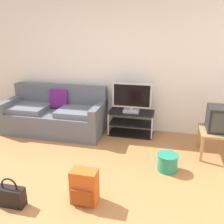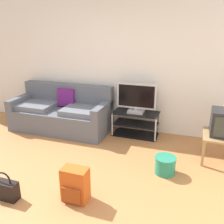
# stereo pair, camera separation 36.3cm
# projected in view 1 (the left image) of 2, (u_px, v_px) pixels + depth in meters

# --- Properties ---
(ground_plane) EXTENTS (9.00, 9.80, 0.02)m
(ground_plane) POSITION_uv_depth(u_px,v_px,m) (58.00, 199.00, 3.03)
(ground_plane) COLOR #B27542
(wall_back) EXTENTS (9.00, 0.10, 2.70)m
(wall_back) POSITION_uv_depth(u_px,v_px,m) (107.00, 61.00, 4.85)
(wall_back) COLOR silver
(wall_back) RESTS_ON ground_plane
(couch) EXTENTS (1.94, 0.87, 0.88)m
(couch) POSITION_uv_depth(u_px,v_px,m) (56.00, 115.00, 4.92)
(couch) COLOR #565B66
(couch) RESTS_ON ground_plane
(tv_stand) EXTENTS (0.85, 0.43, 0.46)m
(tv_stand) POSITION_uv_depth(u_px,v_px,m) (131.00, 123.00, 4.80)
(tv_stand) COLOR black
(tv_stand) RESTS_ON ground_plane
(flat_tv) EXTENTS (0.73, 0.22, 0.55)m
(flat_tv) POSITION_uv_depth(u_px,v_px,m) (132.00, 98.00, 4.61)
(flat_tv) COLOR #B2B2B7
(flat_tv) RESTS_ON tv_stand
(side_table) EXTENTS (0.57, 0.57, 0.43)m
(side_table) POSITION_uv_depth(u_px,v_px,m) (218.00, 134.00, 3.94)
(side_table) COLOR #9E7A4C
(side_table) RESTS_ON ground_plane
(crt_tv) EXTENTS (0.39, 0.41, 0.39)m
(crt_tv) POSITION_uv_depth(u_px,v_px,m) (220.00, 119.00, 3.88)
(crt_tv) COLOR #232326
(crt_tv) RESTS_ON side_table
(backpack) EXTENTS (0.31, 0.26, 0.42)m
(backpack) POSITION_uv_depth(u_px,v_px,m) (84.00, 187.00, 2.92)
(backpack) COLOR #CC561E
(backpack) RESTS_ON ground_plane
(handbag) EXTENTS (0.33, 0.13, 0.37)m
(handbag) POSITION_uv_depth(u_px,v_px,m) (11.00, 196.00, 2.88)
(handbag) COLOR black
(handbag) RESTS_ON ground_plane
(cleaning_bucket) EXTENTS (0.31, 0.31, 0.25)m
(cleaning_bucket) POSITION_uv_depth(u_px,v_px,m) (167.00, 162.00, 3.60)
(cleaning_bucket) COLOR #238466
(cleaning_bucket) RESTS_ON ground_plane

